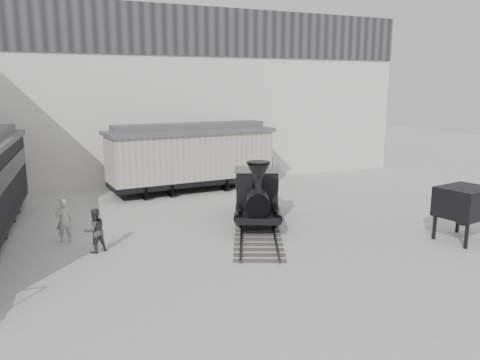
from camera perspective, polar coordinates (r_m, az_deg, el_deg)
name	(u,v)px	position (r m, az deg, el deg)	size (l,w,h in m)	color
ground	(258,253)	(17.66, 2.16, -8.88)	(90.00, 90.00, 0.00)	#9E9E9B
north_wall	(162,96)	(30.85, -9.54, 10.10)	(34.00, 2.51, 11.00)	silver
locomotive	(257,199)	(21.04, 2.08, -2.34)	(5.17, 8.77, 3.08)	black
boxcar	(191,156)	(27.79, -5.99, 2.98)	(10.12, 3.99, 4.04)	black
visitor_a	(64,220)	(19.91, -20.65, -4.63)	(0.64, 0.42, 1.76)	#AEAFA5
visitor_b	(95,230)	(18.29, -17.29, -5.90)	(0.82, 0.64, 1.68)	#36373A
coal_hopper	(464,206)	(20.70, 25.65, -2.86)	(2.29, 2.00, 2.19)	black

